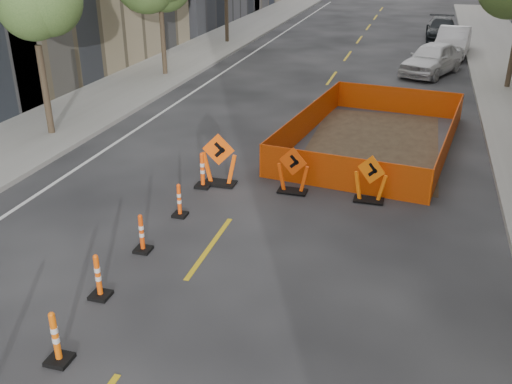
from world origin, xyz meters
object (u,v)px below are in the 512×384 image
(chevron_sign_left, at_px, (219,159))
(parked_car_mid, at_px, (453,42))
(channelizer_5, at_px, (179,200))
(channelizer_3, at_px, (98,276))
(channelizer_2, at_px, (55,337))
(parked_car_near, at_px, (432,59))
(chevron_sign_right, at_px, (371,179))
(channelizer_6, at_px, (202,170))
(parked_car_far, at_px, (442,29))
(chevron_sign_center, at_px, (293,170))
(channelizer_4, at_px, (142,233))

(chevron_sign_left, xyz_separation_m, parked_car_mid, (7.05, 22.29, 0.04))
(channelizer_5, bearing_deg, channelizer_3, -91.83)
(channelizer_2, relative_size, channelizer_5, 1.13)
(channelizer_5, bearing_deg, parked_car_near, 71.92)
(channelizer_3, bearing_deg, channelizer_2, -80.81)
(chevron_sign_right, bearing_deg, channelizer_2, -96.61)
(channelizer_5, height_order, channelizer_6, channelizer_6)
(channelizer_2, distance_m, chevron_sign_right, 9.27)
(chevron_sign_right, xyz_separation_m, parked_car_far, (2.07, 27.91, 0.04))
(chevron_sign_right, xyz_separation_m, parked_car_mid, (2.67, 22.25, 0.15))
(chevron_sign_left, height_order, chevron_sign_center, chevron_sign_left)
(parked_car_far, bearing_deg, parked_car_near, -93.85)
(channelizer_5, distance_m, chevron_sign_center, 3.42)
(channelizer_3, distance_m, channelizer_5, 3.87)
(channelizer_5, height_order, chevron_sign_center, chevron_sign_center)
(chevron_sign_center, relative_size, parked_car_near, 0.29)
(parked_car_far, bearing_deg, chevron_sign_center, -99.59)
(channelizer_2, relative_size, chevron_sign_left, 0.66)
(channelizer_2, relative_size, parked_car_mid, 0.21)
(channelizer_4, xyz_separation_m, parked_car_near, (6.32, 20.92, 0.34))
(parked_car_near, xyz_separation_m, parked_car_far, (0.57, 11.22, -0.09))
(channelizer_5, bearing_deg, channelizer_6, 92.74)
(parked_car_far, bearing_deg, chevron_sign_left, -103.94)
(channelizer_2, relative_size, channelizer_4, 1.09)
(channelizer_5, xyz_separation_m, chevron_sign_right, (4.70, 2.30, 0.23))
(channelizer_6, bearing_deg, chevron_sign_right, 4.33)
(chevron_sign_left, height_order, parked_car_far, chevron_sign_left)
(channelizer_5, height_order, parked_car_near, parked_car_near)
(parked_car_mid, relative_size, parked_car_far, 1.01)
(chevron_sign_left, bearing_deg, parked_car_mid, 68.86)
(chevron_sign_center, distance_m, parked_car_far, 28.23)
(channelizer_3, height_order, chevron_sign_right, chevron_sign_right)
(channelizer_6, xyz_separation_m, chevron_sign_center, (2.61, 0.36, 0.15))
(chevron_sign_center, height_order, parked_car_far, parked_car_far)
(parked_car_mid, bearing_deg, channelizer_5, -100.12)
(chevron_sign_right, distance_m, parked_car_mid, 22.41)
(channelizer_3, height_order, parked_car_far, parked_car_far)
(channelizer_2, distance_m, channelizer_5, 5.80)
(chevron_sign_right, distance_m, parked_car_near, 16.76)
(parked_car_near, distance_m, parked_car_mid, 5.68)
(chevron_sign_right, bearing_deg, parked_car_near, 107.41)
(channelizer_2, height_order, parked_car_mid, parked_car_mid)
(chevron_sign_center, bearing_deg, channelizer_2, -95.60)
(channelizer_2, bearing_deg, parked_car_near, 76.37)
(channelizer_5, distance_m, parked_car_mid, 25.63)
(parked_car_near, bearing_deg, chevron_sign_left, -87.93)
(chevron_sign_center, bearing_deg, channelizer_5, -127.23)
(parked_car_mid, height_order, parked_car_far, parked_car_mid)
(channelizer_3, relative_size, parked_car_mid, 0.20)
(channelizer_3, xyz_separation_m, parked_car_far, (6.89, 34.07, 0.23))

